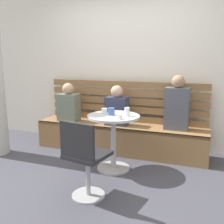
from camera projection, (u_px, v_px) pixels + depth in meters
ground at (87, 184)px, 3.04m from camera, size 8.00×8.00×0.00m
back_wall at (128, 59)px, 4.25m from camera, size 5.20×0.10×2.90m
booth_bench at (119, 138)px, 4.09m from camera, size 2.70×0.52×0.44m
booth_backrest at (124, 101)px, 4.20m from camera, size 2.65×0.04×0.66m
cafe_table at (113, 132)px, 3.35m from camera, size 0.68×0.68×0.74m
white_chair at (84, 157)px, 2.63m from camera, size 0.47×0.47×0.85m
person_adult at (177, 105)px, 3.71m from camera, size 0.34×0.22×0.79m
person_child_left at (117, 108)px, 3.98m from camera, size 0.34×0.22×0.62m
person_child_middle at (69, 104)px, 4.26m from camera, size 0.34×0.22×0.63m
cup_mug_blue at (111, 111)px, 3.31m from camera, size 0.08×0.08×0.09m
cup_ceramic_white at (104, 111)px, 3.41m from camera, size 0.08×0.08×0.07m
cup_water_clear at (127, 112)px, 3.26m from camera, size 0.07×0.07×0.11m
cup_espresso_small at (120, 117)px, 3.08m from camera, size 0.06×0.06×0.05m
phone_on_table at (107, 111)px, 3.55m from camera, size 0.09×0.15×0.01m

